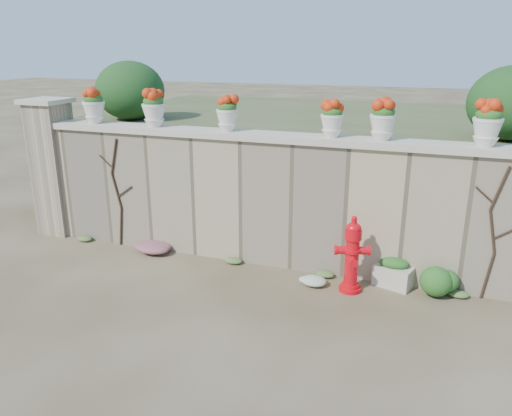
% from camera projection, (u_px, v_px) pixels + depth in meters
% --- Properties ---
extents(ground, '(80.00, 80.00, 0.00)m').
position_uv_depth(ground, '(226.00, 313.00, 6.58)').
color(ground, '#463923').
rests_on(ground, ground).
extents(stone_wall, '(8.00, 0.40, 2.00)m').
position_uv_depth(stone_wall, '(269.00, 203.00, 7.89)').
color(stone_wall, tan).
rests_on(stone_wall, ground).
extents(wall_cap, '(8.10, 0.52, 0.10)m').
position_uv_depth(wall_cap, '(270.00, 137.00, 7.56)').
color(wall_cap, beige).
rests_on(wall_cap, stone_wall).
extents(gate_pillar, '(0.72, 0.72, 2.48)m').
position_uv_depth(gate_pillar, '(54.00, 167.00, 9.13)').
color(gate_pillar, tan).
rests_on(gate_pillar, ground).
extents(raised_fill, '(9.00, 6.00, 2.00)m').
position_uv_depth(raised_fill, '(315.00, 161.00, 10.75)').
color(raised_fill, '#384C23').
rests_on(raised_fill, ground).
extents(back_shrub_left, '(1.30, 1.30, 1.10)m').
position_uv_depth(back_shrub_left, '(130.00, 91.00, 9.50)').
color(back_shrub_left, '#143814').
rests_on(back_shrub_left, raised_fill).
extents(vine_left, '(0.60, 0.04, 1.91)m').
position_uv_depth(vine_left, '(117.00, 191.00, 8.54)').
color(vine_left, black).
rests_on(vine_left, ground).
extents(vine_right, '(0.60, 0.04, 1.91)m').
position_uv_depth(vine_right, '(493.00, 232.00, 6.66)').
color(vine_right, black).
rests_on(vine_right, ground).
extents(fire_hydrant, '(0.49, 0.35, 1.13)m').
position_uv_depth(fire_hydrant, '(352.00, 254.00, 7.02)').
color(fire_hydrant, red).
rests_on(fire_hydrant, ground).
extents(planter_box, '(0.60, 0.46, 0.45)m').
position_uv_depth(planter_box, '(393.00, 273.00, 7.27)').
color(planter_box, beige).
rests_on(planter_box, ground).
extents(green_shrub, '(0.57, 0.52, 0.54)m').
position_uv_depth(green_shrub, '(442.00, 279.00, 6.95)').
color(green_shrub, '#1E5119').
rests_on(green_shrub, ground).
extents(magenta_clump, '(0.86, 0.57, 0.23)m').
position_uv_depth(magenta_clump, '(154.00, 247.00, 8.45)').
color(magenta_clump, '#BC2575').
rests_on(magenta_clump, ground).
extents(white_flowers, '(0.47, 0.38, 0.17)m').
position_uv_depth(white_flowers, '(309.00, 281.00, 7.29)').
color(white_flowers, white).
rests_on(white_flowers, ground).
extents(urn_pot_0, '(0.38, 0.38, 0.59)m').
position_uv_depth(urn_pot_0, '(94.00, 106.00, 8.46)').
color(urn_pot_0, silver).
rests_on(urn_pot_0, wall_cap).
extents(urn_pot_1, '(0.38, 0.38, 0.60)m').
position_uv_depth(urn_pot_1, '(154.00, 109.00, 8.09)').
color(urn_pot_1, silver).
rests_on(urn_pot_1, wall_cap).
extents(urn_pot_2, '(0.34, 0.34, 0.54)m').
position_uv_depth(urn_pot_2, '(227.00, 114.00, 7.68)').
color(urn_pot_2, silver).
rests_on(urn_pot_2, wall_cap).
extents(urn_pot_3, '(0.34, 0.34, 0.53)m').
position_uv_depth(urn_pot_3, '(332.00, 119.00, 7.16)').
color(urn_pot_3, silver).
rests_on(urn_pot_3, wall_cap).
extents(urn_pot_4, '(0.36, 0.36, 0.57)m').
position_uv_depth(urn_pot_4, '(383.00, 120.00, 6.93)').
color(urn_pot_4, silver).
rests_on(urn_pot_4, wall_cap).
extents(urn_pot_5, '(0.38, 0.38, 0.60)m').
position_uv_depth(urn_pot_5, '(488.00, 124.00, 6.50)').
color(urn_pot_5, silver).
rests_on(urn_pot_5, wall_cap).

